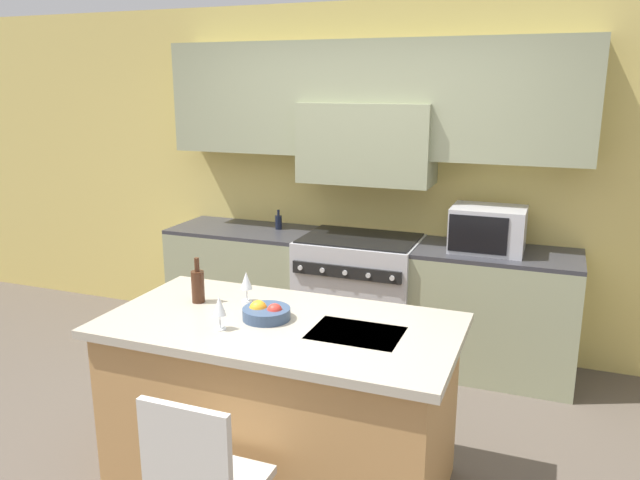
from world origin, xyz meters
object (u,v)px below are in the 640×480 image
(microwave, at_px, (488,229))
(wine_bottle, at_px, (198,285))
(wine_glass_far, at_px, (246,282))
(fruit_bowl, at_px, (266,313))
(oil_bottle_on_counter, at_px, (279,222))
(range_stove, at_px, (359,296))
(wine_glass_near, at_px, (219,307))

(microwave, distance_m, wine_bottle, 2.14)
(wine_glass_far, relative_size, fruit_bowl, 0.69)
(microwave, bearing_deg, wine_glass_far, -125.75)
(wine_bottle, relative_size, fruit_bowl, 1.03)
(wine_bottle, height_order, oil_bottle_on_counter, wine_bottle)
(microwave, height_order, wine_glass_far, microwave)
(wine_bottle, xyz_separation_m, wine_glass_far, (0.25, 0.10, 0.02))
(range_stove, xyz_separation_m, wine_glass_near, (-0.11, -1.93, 0.56))
(wine_bottle, distance_m, wine_glass_far, 0.27)
(microwave, relative_size, wine_bottle, 2.01)
(microwave, xyz_separation_m, wine_glass_far, (-1.11, -1.55, -0.05))
(wine_bottle, bearing_deg, wine_glass_near, -44.20)
(microwave, bearing_deg, oil_bottle_on_counter, 177.21)
(wine_glass_near, xyz_separation_m, fruit_bowl, (0.15, 0.21, -0.08))
(wine_bottle, xyz_separation_m, fruit_bowl, (0.46, -0.09, -0.06))
(range_stove, height_order, fruit_bowl, fruit_bowl)
(wine_bottle, distance_m, wine_glass_near, 0.43)
(microwave, relative_size, fruit_bowl, 2.06)
(wine_glass_near, bearing_deg, oil_bottle_on_counter, 107.04)
(range_stove, bearing_deg, wine_glass_near, -93.26)
(wine_glass_near, height_order, wine_glass_far, same)
(range_stove, bearing_deg, fruit_bowl, -88.71)
(wine_glass_near, xyz_separation_m, oil_bottle_on_counter, (-0.62, 2.03, -0.05))
(wine_bottle, height_order, wine_glass_near, wine_bottle)
(range_stove, distance_m, wine_glass_near, 2.02)
(wine_bottle, bearing_deg, fruit_bowl, -11.66)
(wine_glass_far, bearing_deg, microwave, 54.25)
(wine_bottle, distance_m, fruit_bowl, 0.47)
(wine_bottle, relative_size, wine_glass_far, 1.48)
(microwave, bearing_deg, fruit_bowl, -117.32)
(wine_glass_far, height_order, oil_bottle_on_counter, wine_glass_far)
(range_stove, relative_size, oil_bottle_on_counter, 5.89)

